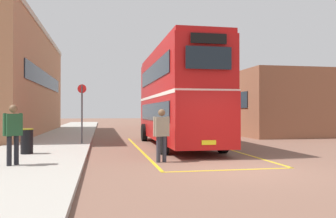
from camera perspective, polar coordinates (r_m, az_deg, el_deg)
ground_plane at (r=24.47m, az=-1.39°, el=-4.45°), size 135.60×135.60×0.00m
sidewalk_left at (r=26.66m, az=-16.21°, el=-3.95°), size 4.00×57.60×0.14m
brick_building_left at (r=28.70m, az=-24.77°, el=4.00°), size 5.75×20.12×7.81m
depot_building_right at (r=29.99m, az=14.83°, el=0.67°), size 7.03×14.02×4.57m
double_decker_bus at (r=17.56m, az=1.42°, el=2.18°), size 2.75×10.68×4.75m
single_deck_bus at (r=38.89m, az=0.10°, el=-0.55°), size 3.79×9.36×3.02m
pedestrian_boarding at (r=11.92m, az=-1.07°, el=-3.59°), size 0.58×0.36×1.80m
pedestrian_waiting_near at (r=11.26m, az=-23.81°, el=-3.11°), size 0.51×0.51×1.77m
litter_bin at (r=14.17m, az=-21.88°, el=-4.85°), size 0.47×0.47×0.94m
bus_stop_sign at (r=18.02m, az=-13.76°, el=0.14°), size 0.44×0.12×2.93m
bay_marking_yellow at (r=15.74m, az=2.93°, el=-6.66°), size 4.11×12.66×0.01m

